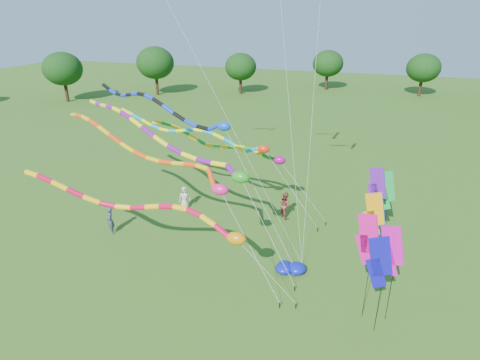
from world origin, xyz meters
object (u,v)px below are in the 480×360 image
(person_a, at_px, (185,197))
(person_b, at_px, (110,221))
(blue_nylon_heap, at_px, (289,267))
(person_c, at_px, (285,205))
(tube_kite_red, at_px, (158,213))
(tube_kite_orange, at_px, (155,155))

(person_a, xyz_separation_m, person_b, (-2.87, -4.65, 0.08))
(blue_nylon_heap, distance_m, person_a, 9.98)
(person_a, distance_m, person_c, 7.09)
(tube_kite_red, relative_size, blue_nylon_heap, 8.65)
(tube_kite_orange, bearing_deg, tube_kite_red, -41.09)
(person_b, bearing_deg, tube_kite_orange, 44.55)
(tube_kite_red, bearing_deg, person_b, 149.12)
(person_c, bearing_deg, blue_nylon_heap, 151.77)
(blue_nylon_heap, height_order, person_b, person_b)
(tube_kite_orange, distance_m, person_a, 7.40)
(person_c, bearing_deg, tube_kite_red, 109.48)
(blue_nylon_heap, xyz_separation_m, person_a, (-8.58, 5.07, 0.58))
(tube_kite_red, distance_m, person_a, 8.81)
(blue_nylon_heap, bearing_deg, person_b, 177.92)
(person_a, relative_size, person_b, 0.91)
(person_a, height_order, person_b, person_b)
(person_a, bearing_deg, person_b, -155.42)
(person_a, bearing_deg, blue_nylon_heap, -64.30)
(tube_kite_red, bearing_deg, tube_kite_orange, 118.57)
(blue_nylon_heap, relative_size, person_c, 0.87)
(person_b, distance_m, person_c, 11.33)
(tube_kite_red, relative_size, person_c, 7.53)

